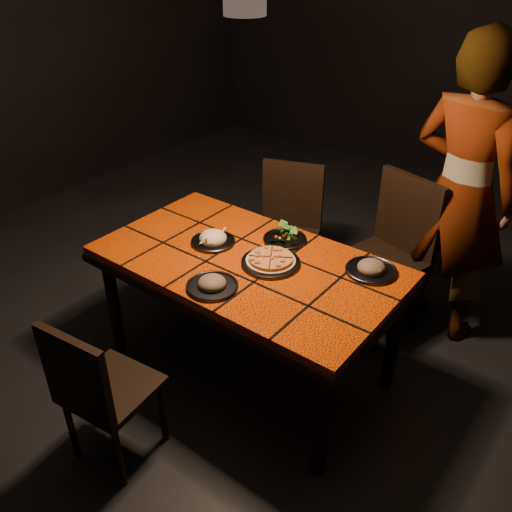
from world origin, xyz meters
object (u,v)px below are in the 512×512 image
Objects in this scene: plate_pizza at (271,261)px; diner at (461,194)px; chair_far_left at (288,223)px; chair_far_right at (393,245)px; chair_near at (97,388)px; dining_table at (247,272)px; plate_pasta at (213,240)px.

diner is at bearing 61.00° from plate_pizza.
diner is (1.01, 0.29, 0.40)m from chair_far_left.
chair_far_right is at bearing 70.39° from plate_pizza.
dining_table is at bearing -104.07° from chair_near.
chair_far_right is (0.56, 1.83, 0.09)m from chair_near.
plate_pizza is (0.42, -0.78, 0.24)m from chair_far_left.
dining_table is 4.51× the size of plate_pizza.
chair_far_right is 0.50m from diner.
plate_pizza is (-0.31, -0.86, 0.19)m from chair_far_right.
plate_pasta is (0.04, -0.80, 0.24)m from chair_far_left.
plate_pasta is at bearing 60.28° from diner.
dining_table is at bearing -4.08° from plate_pasta.
chair_far_left is 0.83m from plate_pasta.
chair_near is 1.76m from chair_far_left.
chair_far_right is at bearing -13.68° from chair_far_left.
chair_near is at bearing -97.58° from dining_table.
chair_far_left is 1.12m from diner.
plate_pasta is at bearing -177.10° from plate_pizza.
chair_near is 2.25m from diner.
diner is at bearing 57.00° from dining_table.
chair_far_left is 0.92m from plate_pizza.
plate_pasta is (-0.38, -0.02, 0.00)m from plate_pizza.
diner is (0.28, 0.20, 0.36)m from chair_far_right.
plate_pizza is at bearing -81.69° from chair_far_left.
plate_pasta is at bearing -88.57° from chair_near.
chair_near is 0.84× the size of chair_far_right.
chair_near is 1.01m from plate_pasta.
dining_table is 1.93× the size of chair_near.
chair_far_left reaches higher than chair_near.
chair_far_right is 0.54× the size of diner.
plate_pasta is at bearing -112.94° from chair_far_right.
chair_far_right is at bearing 51.90° from plate_pasta.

